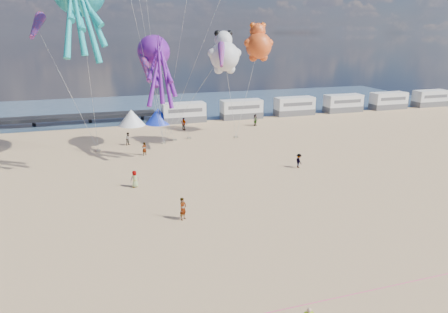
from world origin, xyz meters
TOP-DOWN VIEW (x-y plane):
  - ground at (0.00, 0.00)m, footprint 120.00×120.00m
  - water at (0.00, 55.00)m, footprint 120.00×120.00m
  - motorhome_0 at (6.00, 40.00)m, footprint 6.60×2.50m
  - motorhome_1 at (15.50, 40.00)m, footprint 6.60×2.50m
  - motorhome_2 at (25.00, 40.00)m, footprint 6.60×2.50m
  - motorhome_3 at (34.50, 40.00)m, footprint 6.60×2.50m
  - motorhome_4 at (44.00, 40.00)m, footprint 6.60×2.50m
  - motorhome_5 at (53.50, 40.00)m, footprint 6.60×2.50m
  - tent_white at (-2.00, 40.00)m, footprint 4.00×4.00m
  - tent_blue at (2.00, 40.00)m, footprint 4.00×4.00m
  - standing_person at (-1.14, 6.50)m, footprint 0.75×0.72m
  - beachgoer_0 at (-3.93, 14.22)m, footprint 0.64×0.49m
  - beachgoer_1 at (-3.33, 28.82)m, footprint 0.94×0.88m
  - beachgoer_2 at (12.68, 14.71)m, footprint 0.58×0.74m
  - beachgoer_3 at (4.83, 34.53)m, footprint 1.27×1.35m
  - beachgoer_4 at (15.66, 34.24)m, footprint 1.01×1.02m
  - beachgoer_5 at (-1.97, 23.89)m, footprint 1.48×0.95m
  - sandbag_a at (-6.95, 27.04)m, footprint 0.50×0.35m
  - sandbag_b at (4.49, 29.60)m, footprint 0.50×0.35m
  - sandbag_c at (10.52, 28.25)m, footprint 0.50×0.35m
  - sandbag_d at (2.49, 29.22)m, footprint 0.50×0.35m
  - sandbag_e at (0.90, 28.15)m, footprint 0.50×0.35m
  - kite_octopus_purple at (0.00, 26.68)m, footprint 3.80×8.64m
  - kite_panda at (7.97, 25.17)m, footprint 4.31×4.08m
  - kite_teddy_orange at (13.89, 29.36)m, footprint 4.93×4.76m
  - windsock_left at (-11.79, 26.13)m, footprint 1.53×6.24m
  - windsock_mid at (-1.30, 23.51)m, footprint 1.01×5.41m
  - windsock_right at (6.89, 22.87)m, footprint 2.16×4.45m

SIDE VIEW (x-z plane):
  - ground at x=0.00m, z-range 0.00..0.00m
  - water at x=0.00m, z-range 0.02..0.02m
  - sandbag_a at x=-6.95m, z-range 0.00..0.22m
  - sandbag_b at x=4.49m, z-range 0.00..0.22m
  - sandbag_c at x=10.52m, z-range 0.00..0.22m
  - sandbag_d at x=2.49m, z-range 0.00..0.22m
  - sandbag_e at x=0.90m, z-range 0.00..0.22m
  - beachgoer_2 at x=12.68m, z-range 0.00..1.49m
  - beachgoer_5 at x=-1.97m, z-range 0.00..1.53m
  - beachgoer_0 at x=-3.93m, z-range 0.00..1.55m
  - beachgoer_1 at x=-3.33m, z-range 0.00..1.61m
  - beachgoer_4 at x=15.66m, z-range 0.00..1.73m
  - standing_person at x=-1.14m, z-range 0.00..1.74m
  - beachgoer_3 at x=4.83m, z-range 0.00..1.83m
  - tent_white at x=-2.00m, z-range 0.00..2.40m
  - tent_blue at x=2.00m, z-range 0.00..2.40m
  - motorhome_0 at x=6.00m, z-range 0.00..3.00m
  - motorhome_1 at x=15.50m, z-range 0.00..3.00m
  - motorhome_2 at x=25.00m, z-range 0.00..3.00m
  - motorhome_3 at x=34.50m, z-range 0.00..3.00m
  - motorhome_4 at x=44.00m, z-range 0.00..3.00m
  - motorhome_5 at x=53.50m, z-range 0.00..3.00m
  - windsock_mid at x=-1.30m, z-range 7.03..12.44m
  - kite_panda at x=7.97m, z-range 7.80..13.62m
  - windsock_right at x=6.89m, z-range 8.77..13.16m
  - kite_octopus_purple at x=0.00m, z-range 6.40..16.22m
  - kite_teddy_orange at x=13.89m, z-range 8.84..14.61m
  - windsock_left at x=-11.79m, z-range 10.83..17.01m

